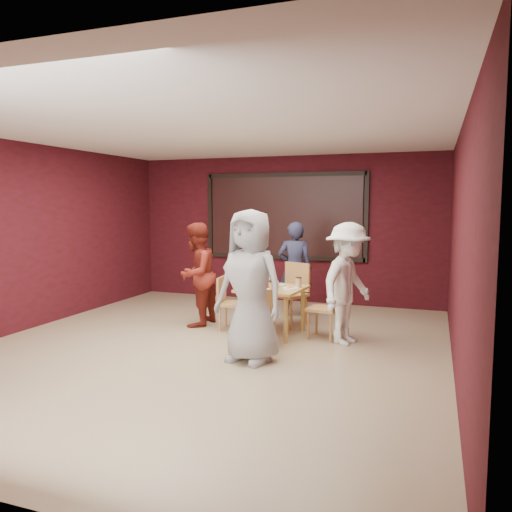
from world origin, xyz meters
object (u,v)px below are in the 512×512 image
(chair_left, at_px, (228,300))
(diner_back, at_px, (295,269))
(chair_front, at_px, (262,314))
(chair_right, at_px, (329,305))
(diner_left, at_px, (196,274))
(chair_back, at_px, (292,290))
(diner_right, at_px, (348,284))
(diner_front, at_px, (250,286))
(dining_table, at_px, (272,293))

(chair_left, relative_size, diner_back, 0.50)
(chair_front, distance_m, chair_left, 1.11)
(chair_right, distance_m, diner_back, 1.55)
(chair_left, distance_m, diner_left, 0.67)
(chair_back, relative_size, diner_right, 0.59)
(chair_right, bearing_deg, diner_left, 177.36)
(chair_right, height_order, diner_front, diner_front)
(chair_left, height_order, chair_right, chair_right)
(dining_table, xyz_separation_m, chair_back, (0.11, 0.69, -0.06))
(chair_front, distance_m, diner_back, 2.04)
(chair_left, bearing_deg, chair_right, -0.93)
(dining_table, xyz_separation_m, chair_front, (0.09, -0.72, -0.16))
(chair_back, height_order, chair_right, chair_back)
(dining_table, height_order, diner_left, diner_left)
(chair_left, distance_m, diner_right, 1.86)
(diner_right, bearing_deg, diner_back, 57.78)
(chair_right, height_order, diner_right, diner_right)
(chair_back, height_order, chair_left, chair_back)
(diner_front, distance_m, diner_back, 2.56)
(chair_left, bearing_deg, dining_table, -4.09)
(dining_table, distance_m, chair_front, 0.74)
(diner_back, bearing_deg, diner_front, 82.19)
(diner_front, bearing_deg, diner_back, 106.38)
(diner_back, bearing_deg, diner_right, 117.64)
(chair_right, relative_size, diner_front, 0.47)
(chair_left, xyz_separation_m, diner_right, (1.81, -0.16, 0.37))
(dining_table, relative_size, diner_front, 0.51)
(chair_right, xyz_separation_m, diner_right, (0.28, -0.13, 0.34))
(diner_front, xyz_separation_m, diner_right, (0.97, 1.16, -0.09))
(diner_front, xyz_separation_m, diner_left, (-1.41, 1.39, -0.11))
(chair_front, distance_m, diner_left, 1.65)
(dining_table, relative_size, diner_back, 0.59)
(dining_table, xyz_separation_m, diner_front, (0.13, -1.26, 0.30))
(diner_front, bearing_deg, chair_back, 103.70)
(diner_right, bearing_deg, diner_left, 103.48)
(chair_left, relative_size, chair_right, 0.94)
(chair_back, distance_m, chair_left, 1.04)
(chair_right, bearing_deg, diner_right, -25.07)
(chair_back, distance_m, diner_left, 1.52)
(diner_back, relative_size, diner_left, 1.00)
(chair_back, xyz_separation_m, diner_back, (-0.13, 0.60, 0.25))
(diner_left, bearing_deg, diner_back, 134.40)
(chair_front, distance_m, diner_front, 0.72)
(chair_left, height_order, diner_right, diner_right)
(dining_table, xyz_separation_m, chair_right, (0.82, 0.03, -0.13))
(dining_table, height_order, diner_back, diner_back)
(diner_back, bearing_deg, dining_table, 79.55)
(chair_front, bearing_deg, chair_right, 45.62)
(chair_right, bearing_deg, dining_table, -178.19)
(chair_left, height_order, diner_left, diner_left)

